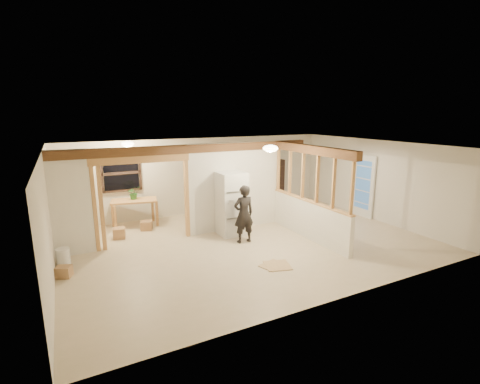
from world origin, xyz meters
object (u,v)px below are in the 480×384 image
work_table (135,213)px  bookshelf (273,182)px  refrigerator (231,204)px  shop_vac (67,230)px  woman (244,214)px

work_table → bookshelf: 5.07m
bookshelf → refrigerator: bearing=-141.0°
refrigerator → shop_vac: size_ratio=3.19×
shop_vac → bookshelf: bookshelf is taller
refrigerator → work_table: refrigerator is taller
woman → work_table: bearing=-49.2°
refrigerator → bookshelf: refrigerator is taller
refrigerator → work_table: 3.00m
refrigerator → work_table: (-2.26, 1.91, -0.47)m
refrigerator → bookshelf: size_ratio=1.06×
woman → bookshelf: bookshelf is taller
shop_vac → woman: bearing=-29.4°
shop_vac → bookshelf: 6.93m
woman → work_table: woman is taller
woman → shop_vac: woman is taller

